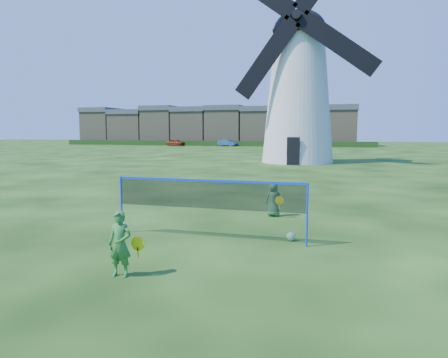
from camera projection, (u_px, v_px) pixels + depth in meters
name	position (u px, v px, depth m)	size (l,w,h in m)	color
ground	(211.00, 238.00, 10.81)	(220.00, 220.00, 0.00)	black
windmill	(298.00, 87.00, 36.44)	(13.41, 6.30, 18.86)	white
badminton_net	(208.00, 195.00, 10.56)	(5.05, 0.05, 1.55)	blue
player_girl	(120.00, 244.00, 7.86)	(0.66, 0.35, 1.27)	#368133
player_boy	(274.00, 199.00, 13.51)	(0.63, 0.41, 1.11)	#3F8244
play_ball	(291.00, 237.00, 10.49)	(0.22, 0.22, 0.22)	green
terraced_houses	(211.00, 126.00, 85.48)	(57.85, 8.40, 8.07)	#958663
hedge	(208.00, 143.00, 79.81)	(62.00, 0.80, 1.00)	#193814
car_left	(176.00, 142.00, 79.63)	(1.54, 3.84, 1.31)	maroon
car_right	(227.00, 143.00, 78.06)	(1.30, 3.73, 1.23)	#294E7C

